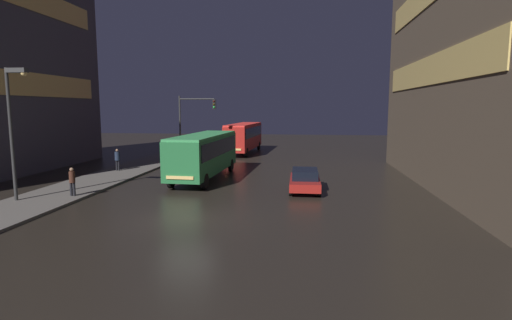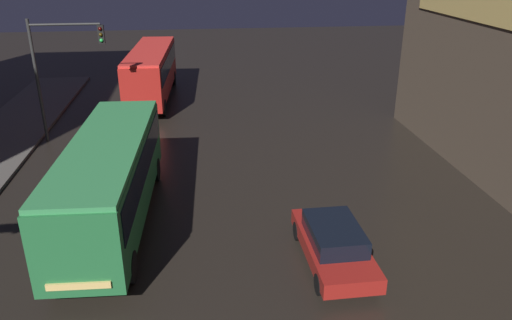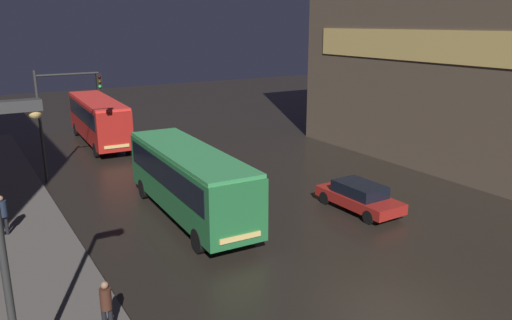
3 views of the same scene
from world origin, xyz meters
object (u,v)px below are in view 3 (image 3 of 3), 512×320
(traffic_light_main, at_px, (62,105))
(pedestrian_near, at_px, (2,212))
(bus_far, at_px, (98,117))
(car_taxi, at_px, (359,196))
(pedestrian_mid, at_px, (106,304))
(bus_near, at_px, (189,176))
(street_lamp_sidewalk, at_px, (9,207))

(traffic_light_main, bearing_deg, pedestrian_near, -119.17)
(bus_far, relative_size, car_taxi, 2.38)
(pedestrian_mid, bearing_deg, bus_far, 32.67)
(bus_near, distance_m, traffic_light_main, 10.17)
(bus_far, distance_m, traffic_light_main, 8.76)
(bus_near, xyz_separation_m, pedestrian_near, (-7.62, 1.91, -0.81))
(bus_far, relative_size, street_lamp_sidewalk, 1.50)
(bus_far, distance_m, pedestrian_mid, 24.85)
(traffic_light_main, bearing_deg, bus_near, -69.23)
(car_taxi, bearing_deg, bus_near, -26.06)
(bus_far, xyz_separation_m, car_taxi, (7.03, -20.28, -1.36))
(pedestrian_near, bearing_deg, street_lamp_sidewalk, 18.25)
(bus_far, xyz_separation_m, street_lamp_sidewalk, (-8.32, -25.46, 2.83))
(car_taxi, bearing_deg, pedestrian_near, -20.60)
(pedestrian_near, bearing_deg, bus_near, 96.42)
(pedestrian_near, relative_size, street_lamp_sidewalk, 0.25)
(street_lamp_sidewalk, bearing_deg, pedestrian_near, 87.74)
(pedestrian_near, relative_size, pedestrian_mid, 1.06)
(bus_near, relative_size, traffic_light_main, 1.62)
(pedestrian_mid, distance_m, street_lamp_sidewalk, 4.61)
(bus_far, height_order, traffic_light_main, traffic_light_main)
(pedestrian_mid, bearing_deg, car_taxi, -27.00)
(bus_far, xyz_separation_m, traffic_light_main, (-3.80, -7.58, 2.21))
(street_lamp_sidewalk, bearing_deg, bus_far, 71.90)
(pedestrian_near, height_order, street_lamp_sidewalk, street_lamp_sidewalk)
(bus_near, relative_size, pedestrian_mid, 6.25)
(car_taxi, distance_m, traffic_light_main, 17.06)
(pedestrian_near, distance_m, street_lamp_sidewalk, 11.16)
(bus_near, relative_size, street_lamp_sidewalk, 1.44)
(pedestrian_near, xyz_separation_m, street_lamp_sidewalk, (-0.42, -10.52, 3.70))
(car_taxi, height_order, pedestrian_mid, pedestrian_mid)
(street_lamp_sidewalk, bearing_deg, traffic_light_main, 75.81)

